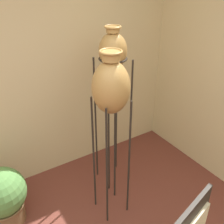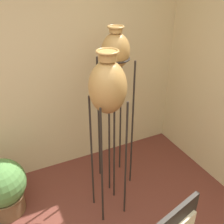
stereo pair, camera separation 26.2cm
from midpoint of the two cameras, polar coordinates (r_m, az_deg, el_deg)
wall_back at (r=2.99m, az=-24.24°, el=6.73°), size 8.11×0.06×2.70m
vase_stand_tall at (r=2.65m, az=-2.70°, el=11.93°), size 0.31×0.31×1.88m
vase_stand_medium at (r=2.25m, az=-3.57°, el=4.80°), size 0.34×0.34×1.78m
potted_plant at (r=3.01m, az=-25.24°, el=-16.39°), size 0.50×0.50×0.66m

